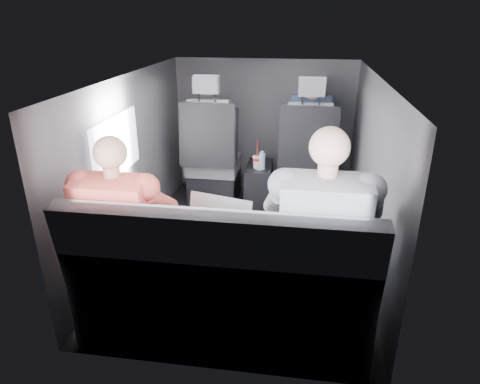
# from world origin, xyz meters

# --- Properties ---
(floor) EXTENTS (2.60, 2.60, 0.00)m
(floor) POSITION_xyz_m (0.00, 0.00, 0.00)
(floor) COLOR black
(floor) RESTS_ON ground
(ceiling) EXTENTS (2.60, 2.60, 0.00)m
(ceiling) POSITION_xyz_m (0.00, 0.00, 1.35)
(ceiling) COLOR #B2B2AD
(ceiling) RESTS_ON panel_back
(panel_left) EXTENTS (0.02, 2.60, 1.35)m
(panel_left) POSITION_xyz_m (-0.90, 0.00, 0.68)
(panel_left) COLOR #56565B
(panel_left) RESTS_ON floor
(panel_right) EXTENTS (0.02, 2.60, 1.35)m
(panel_right) POSITION_xyz_m (0.90, 0.00, 0.68)
(panel_right) COLOR #56565B
(panel_right) RESTS_ON floor
(panel_front) EXTENTS (1.80, 0.02, 1.35)m
(panel_front) POSITION_xyz_m (0.00, 1.30, 0.68)
(panel_front) COLOR #56565B
(panel_front) RESTS_ON floor
(panel_back) EXTENTS (1.80, 0.02, 1.35)m
(panel_back) POSITION_xyz_m (0.00, -1.30, 0.68)
(panel_back) COLOR #56565B
(panel_back) RESTS_ON floor
(side_window) EXTENTS (0.02, 0.75, 0.42)m
(side_window) POSITION_xyz_m (-0.88, -0.30, 0.90)
(side_window) COLOR white
(side_window) RESTS_ON panel_left
(seatbelt) EXTENTS (0.35, 0.11, 0.59)m
(seatbelt) POSITION_xyz_m (0.45, 0.67, 0.80)
(seatbelt) COLOR black
(seatbelt) RESTS_ON front_seat_right
(front_seat_left) EXTENTS (0.52, 0.58, 1.26)m
(front_seat_left) POSITION_xyz_m (-0.45, 0.84, 0.40)
(front_seat_left) COLOR black
(front_seat_left) RESTS_ON floor
(front_seat_right) EXTENTS (0.52, 0.58, 1.26)m
(front_seat_right) POSITION_xyz_m (0.45, 0.84, 0.40)
(front_seat_right) COLOR black
(front_seat_right) RESTS_ON floor
(center_console) EXTENTS (0.24, 0.48, 0.41)m
(center_console) POSITION_xyz_m (0.00, 0.88, 0.20)
(center_console) COLOR black
(center_console) RESTS_ON floor
(rear_bench) EXTENTS (1.60, 0.57, 0.92)m
(rear_bench) POSITION_xyz_m (0.00, -1.06, 0.31)
(rear_bench) COLOR #5E5F63
(rear_bench) RESTS_ON floor
(soda_cup) EXTENTS (0.09, 0.09, 0.27)m
(soda_cup) POSITION_xyz_m (-0.01, 0.78, 0.47)
(soda_cup) COLOR white
(soda_cup) RESTS_ON center_console
(water_bottle) EXTENTS (0.06, 0.06, 0.18)m
(water_bottle) POSITION_xyz_m (0.04, 0.76, 0.48)
(water_bottle) COLOR #ACCDEA
(water_bottle) RESTS_ON center_console
(laptop_white) EXTENTS (0.31, 0.29, 0.22)m
(laptop_white) POSITION_xyz_m (-0.56, -0.74, 0.63)
(laptop_white) COLOR white
(laptop_white) RESTS_ON passenger_rear_left
(laptop_silver) EXTENTS (0.42, 0.42, 0.26)m
(laptop_silver) POSITION_xyz_m (-0.04, -0.84, 0.64)
(laptop_silver) COLOR silver
(laptop_silver) RESTS_ON rear_bench
(laptop_black) EXTENTS (0.42, 0.45, 0.25)m
(laptop_black) POSITION_xyz_m (0.49, -0.76, 0.63)
(laptop_black) COLOR black
(laptop_black) RESTS_ON passenger_rear_right
(passenger_rear_left) EXTENTS (0.48, 0.61, 1.20)m
(passenger_rear_left) POSITION_xyz_m (-0.56, -0.97, 0.62)
(passenger_rear_left) COLOR #313136
(passenger_rear_left) RESTS_ON rear_bench
(passenger_rear_right) EXTENTS (0.54, 0.65, 1.28)m
(passenger_rear_right) POSITION_xyz_m (0.52, -0.97, 0.65)
(passenger_rear_right) COLOR navy
(passenger_rear_right) RESTS_ON rear_bench
(passenger_front_right) EXTENTS (0.38, 0.38, 0.73)m
(passenger_front_right) POSITION_xyz_m (0.47, 1.10, 0.74)
(passenger_front_right) COLOR navy
(passenger_front_right) RESTS_ON front_seat_right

